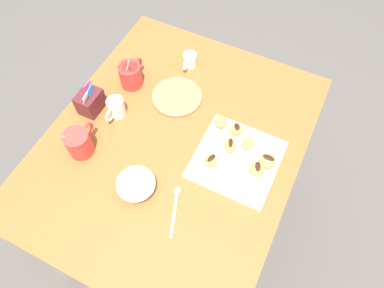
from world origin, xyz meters
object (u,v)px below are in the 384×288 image
(beignet_5, at_px, (211,160))
(beignet_2, at_px, (221,122))
(coffee_mug_red_right, at_px, (131,74))
(beignet_6, at_px, (268,161))
(sugar_caddy, at_px, (90,101))
(beignet_4, at_px, (230,145))
(pastry_plate_square, at_px, (237,159))
(saucer_coral_left, at_px, (177,97))
(dining_table, at_px, (175,161))
(beignet_1, at_px, (257,169))
(cream_pitcher_white, at_px, (116,107))
(chocolate_sauce_pitcher, at_px, (190,59))
(ice_cream_bowl, at_px, (135,183))
(beignet_0, at_px, (236,129))
(coffee_mug_red_left, at_px, (79,142))
(beignet_3, at_px, (248,143))

(beignet_5, bearing_deg, beignet_2, 12.05)
(coffee_mug_red_right, distance_m, beignet_6, 0.59)
(sugar_caddy, distance_m, beignet_4, 0.52)
(beignet_4, bearing_deg, beignet_2, 42.38)
(pastry_plate_square, distance_m, sugar_caddy, 0.55)
(saucer_coral_left, height_order, beignet_6, beignet_6)
(beignet_4, bearing_deg, dining_table, 106.56)
(pastry_plate_square, bearing_deg, sugar_caddy, 92.93)
(beignet_5, bearing_deg, beignet_1, -76.66)
(cream_pitcher_white, xyz_separation_m, beignet_5, (-0.04, -0.39, -0.01))
(beignet_6, bearing_deg, chocolate_sauce_pitcher, 55.52)
(ice_cream_bowl, distance_m, chocolate_sauce_pitcher, 0.55)
(beignet_0, bearing_deg, sugar_caddy, 103.59)
(cream_pitcher_white, distance_m, beignet_2, 0.37)
(coffee_mug_red_left, distance_m, beignet_2, 0.48)
(cream_pitcher_white, height_order, saucer_coral_left, cream_pitcher_white)
(beignet_0, relative_size, beignet_6, 0.92)
(chocolate_sauce_pitcher, xyz_separation_m, beignet_4, (-0.29, -0.29, 0.00))
(beignet_1, bearing_deg, coffee_mug_red_right, 74.54)
(cream_pitcher_white, height_order, beignet_3, cream_pitcher_white)
(saucer_coral_left, bearing_deg, pastry_plate_square, -116.47)
(beignet_3, relative_size, beignet_5, 1.10)
(beignet_0, bearing_deg, ice_cream_bowl, 147.87)
(beignet_1, bearing_deg, beignet_0, 45.94)
(dining_table, height_order, beignet_6, beignet_6)
(ice_cream_bowl, height_order, beignet_5, ice_cream_bowl)
(chocolate_sauce_pitcher, relative_size, beignet_1, 1.84)
(cream_pitcher_white, bearing_deg, beignet_2, -72.94)
(sugar_caddy, height_order, beignet_4, sugar_caddy)
(beignet_0, distance_m, beignet_2, 0.06)
(beignet_5, bearing_deg, coffee_mug_red_right, 65.45)
(cream_pitcher_white, bearing_deg, ice_cream_bowl, -136.24)
(ice_cream_bowl, height_order, beignet_4, ice_cream_bowl)
(chocolate_sauce_pitcher, bearing_deg, beignet_4, -134.83)
(sugar_caddy, height_order, saucer_coral_left, sugar_caddy)
(beignet_2, xyz_separation_m, beignet_6, (-0.07, -0.20, 0.00))
(sugar_caddy, bearing_deg, ice_cream_bowl, -123.49)
(cream_pitcher_white, relative_size, beignet_6, 1.93)
(coffee_mug_red_left, distance_m, chocolate_sauce_pitcher, 0.53)
(ice_cream_bowl, relative_size, beignet_4, 2.44)
(beignet_5, bearing_deg, beignet_6, -64.71)
(beignet_1, height_order, beignet_3, beignet_1)
(ice_cream_bowl, height_order, saucer_coral_left, ice_cream_bowl)
(sugar_caddy, bearing_deg, beignet_3, -80.77)
(chocolate_sauce_pitcher, bearing_deg, saucer_coral_left, -170.27)
(ice_cream_bowl, relative_size, beignet_1, 2.49)
(coffee_mug_red_left, relative_size, ice_cream_bowl, 1.15)
(sugar_caddy, relative_size, beignet_0, 2.12)
(chocolate_sauce_pitcher, bearing_deg, beignet_5, -144.99)
(coffee_mug_red_right, bearing_deg, beignet_3, -98.38)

